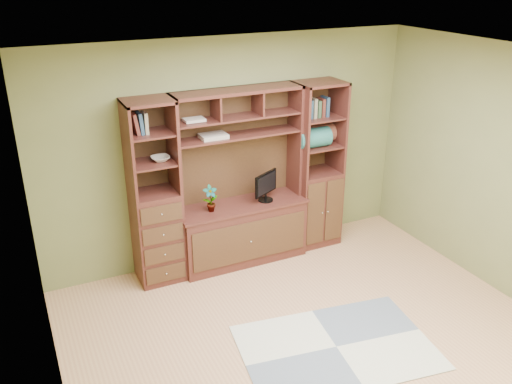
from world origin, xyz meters
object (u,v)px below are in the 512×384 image
monitor (266,182)px  left_tower (154,194)px  center_hutch (241,180)px  right_tower (317,166)px

monitor → left_tower: bearing=147.8°
left_tower → monitor: 1.30m
left_tower → monitor: size_ratio=4.26×
center_hutch → left_tower: bearing=177.7°
left_tower → center_hutch: bearing=-2.3°
center_hutch → right_tower: 1.03m
right_tower → left_tower: bearing=180.0°
center_hutch → monitor: bearing=-6.8°
right_tower → monitor: size_ratio=4.26×
center_hutch → left_tower: size_ratio=1.00×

